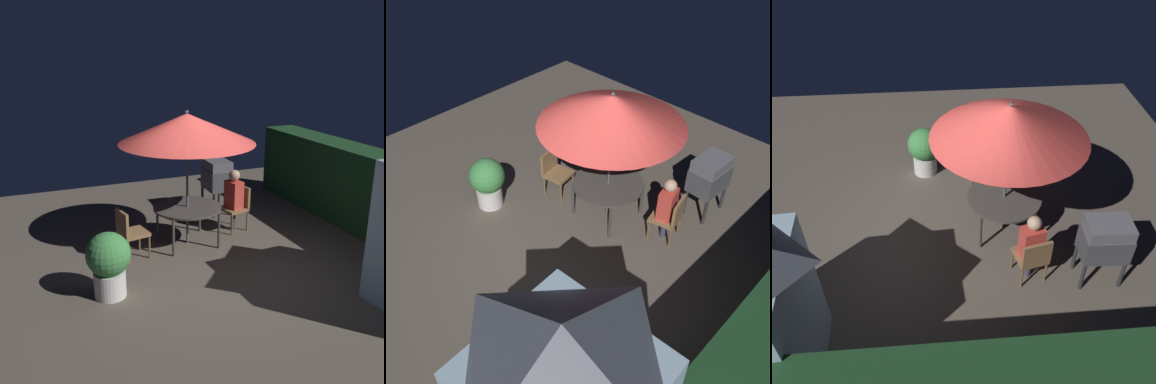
# 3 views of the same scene
# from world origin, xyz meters

# --- Properties ---
(ground_plane) EXTENTS (11.00, 11.00, 0.00)m
(ground_plane) POSITION_xyz_m (0.00, 0.00, 0.00)
(ground_plane) COLOR brown
(hedge_backdrop) EXTENTS (7.38, 0.79, 1.62)m
(hedge_backdrop) POSITION_xyz_m (0.00, 3.50, 0.81)
(hedge_backdrop) COLOR #193D1E
(hedge_backdrop) RESTS_ON ground
(patio_table) EXTENTS (1.27, 1.27, 0.73)m
(patio_table) POSITION_xyz_m (-1.19, -0.06, 0.68)
(patio_table) COLOR #47423D
(patio_table) RESTS_ON ground
(patio_umbrella) EXTENTS (2.45, 2.45, 2.52)m
(patio_umbrella) POSITION_xyz_m (-1.19, -0.06, 2.19)
(patio_umbrella) COLOR #4C4C51
(patio_umbrella) RESTS_ON ground
(bbq_grill) EXTENTS (0.72, 0.53, 1.20)m
(bbq_grill) POSITION_xyz_m (-2.51, 1.18, 0.85)
(bbq_grill) COLOR #47474C
(bbq_grill) RESTS_ON ground
(chair_near_shed) EXTENTS (0.55, 0.55, 0.90)m
(chair_near_shed) POSITION_xyz_m (-1.45, 1.12, 0.52)
(chair_near_shed) COLOR olive
(chair_near_shed) RESTS_ON ground
(chair_far_side) EXTENTS (0.53, 0.54, 0.90)m
(chair_far_side) POSITION_xyz_m (-0.98, -1.24, 0.52)
(chair_far_side) COLOR olive
(chair_far_side) RESTS_ON ground
(potted_plant_by_shed) EXTENTS (0.67, 0.67, 1.01)m
(potted_plant_by_shed) POSITION_xyz_m (0.16, -1.85, 0.57)
(potted_plant_by_shed) COLOR silver
(potted_plant_by_shed) RESTS_ON ground
(person_in_red) EXTENTS (0.38, 0.31, 1.26)m
(person_in_red) POSITION_xyz_m (-1.43, 1.04, 0.78)
(person_in_red) COLOR #CC3D33
(person_in_red) RESTS_ON ground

